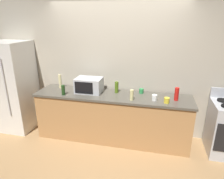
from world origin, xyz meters
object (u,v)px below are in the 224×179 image
at_px(bottle_wine, 63,90).
at_px(mug_white, 155,98).
at_px(bottle_vinegar, 132,95).
at_px(mug_green, 141,91).
at_px(mug_yellow, 167,100).
at_px(refrigerator, 14,87).
at_px(bottle_olive_oil, 117,87).
at_px(bottle_hot_sauce, 177,94).
at_px(bottle_hand_soap, 60,81).
at_px(microwave, 89,85).

bearing_deg(bottle_wine, mug_white, 3.45).
height_order(bottle_vinegar, mug_green, bottle_vinegar).
distance_m(bottle_wine, mug_yellow, 1.80).
distance_m(refrigerator, mug_green, 2.57).
distance_m(bottle_wine, mug_green, 1.42).
relative_size(bottle_vinegar, mug_green, 2.13).
distance_m(refrigerator, bottle_olive_oil, 2.11).
xyz_separation_m(mug_white, mug_green, (-0.25, 0.30, -0.01)).
bearing_deg(bottle_hot_sauce, refrigerator, 179.83).
height_order(refrigerator, bottle_olive_oil, refrigerator).
xyz_separation_m(bottle_wine, mug_white, (1.61, 0.10, -0.04)).
relative_size(bottle_wine, bottle_olive_oil, 0.87).
bearing_deg(bottle_wine, bottle_vinegar, 1.27).
height_order(refrigerator, bottle_hand_soap, refrigerator).
bearing_deg(bottle_hot_sauce, bottle_vinegar, -167.49).
relative_size(bottle_hand_soap, mug_white, 2.75).
height_order(bottle_hot_sauce, mug_white, bottle_hot_sauce).
height_order(bottle_hot_sauce, bottle_hand_soap, bottle_hand_soap).
xyz_separation_m(bottle_vinegar, mug_yellow, (0.57, 0.00, -0.05)).
relative_size(bottle_hot_sauce, mug_green, 2.58).
distance_m(refrigerator, microwave, 1.61).
xyz_separation_m(microwave, bottle_olive_oil, (0.51, 0.08, -0.03)).
bearing_deg(refrigerator, bottle_olive_oil, 3.44).
bearing_deg(bottle_wine, mug_yellow, 1.01).
relative_size(microwave, bottle_olive_oil, 2.29).
xyz_separation_m(refrigerator, microwave, (1.60, 0.05, 0.13)).
bearing_deg(mug_yellow, bottle_hand_soap, 171.32).
bearing_deg(bottle_hand_soap, bottle_wine, -56.13).
bearing_deg(bottle_hot_sauce, bottle_olive_oil, 172.64).
xyz_separation_m(bottle_hot_sauce, mug_yellow, (-0.16, -0.16, -0.06)).
bearing_deg(bottle_olive_oil, bottle_hot_sauce, -7.36).
distance_m(bottle_hot_sauce, bottle_hand_soap, 2.20).
relative_size(microwave, bottle_hand_soap, 1.75).
distance_m(bottle_vinegar, bottle_olive_oil, 0.44).
bearing_deg(microwave, bottle_wine, -148.44).
height_order(refrigerator, bottle_wine, refrigerator).
bearing_deg(microwave, mug_white, -7.09).
bearing_deg(bottle_hand_soap, bottle_vinegar, -12.16).
xyz_separation_m(bottle_olive_oil, bottle_hand_soap, (-1.14, 0.02, 0.03)).
xyz_separation_m(mug_yellow, mug_green, (-0.44, 0.37, -0.00)).
relative_size(bottle_wine, bottle_hand_soap, 0.67).
bearing_deg(bottle_hand_soap, microwave, -8.55).
bearing_deg(bottle_hot_sauce, bottle_wine, -174.48).
height_order(bottle_olive_oil, bottle_hand_soap, bottle_hand_soap).
distance_m(bottle_hand_soap, mug_white, 1.86).
bearing_deg(bottle_vinegar, mug_yellow, 0.44).
xyz_separation_m(bottle_olive_oil, mug_green, (0.45, 0.07, -0.06)).
relative_size(refrigerator, bottle_hand_soap, 6.58).
height_order(bottle_hot_sauce, mug_green, bottle_hot_sauce).
height_order(mug_white, mug_green, mug_white).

